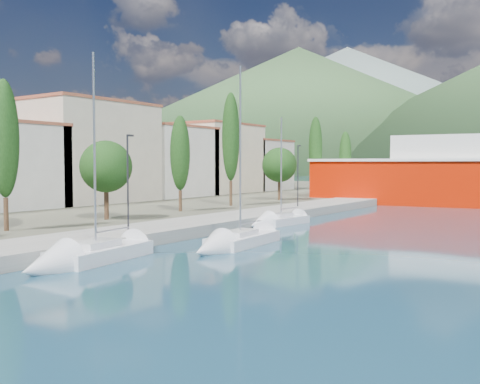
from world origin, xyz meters
The scene contains 8 objects.
quay centered at (-9.00, 26.00, 0.40)m, with size 5.00×88.00×0.80m, color gray.
land_strip centered at (-47.00, 36.00, 0.35)m, with size 70.00×148.00×0.70m, color #565644.
town_buildings centered at (-32.00, 36.91, 5.57)m, with size 9.20×69.20×11.30m.
tree_row centered at (-15.66, 32.38, 5.90)m, with size 4.09×65.05×11.62m.
lamp_posts centered at (-9.00, 15.14, 4.08)m, with size 0.15×44.72×6.06m.
sailboat_near centered at (-5.28, 7.35, 0.31)m, with size 3.46×8.30×11.56m.
sailboat_mid centered at (-2.14, 15.77, 0.29)m, with size 2.76×8.29×11.72m.
sailboat_far centered at (-6.03, 27.41, 0.28)m, with size 2.85×6.73×9.59m.
Camera 1 is at (15.91, -9.45, 4.99)m, focal length 40.00 mm.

